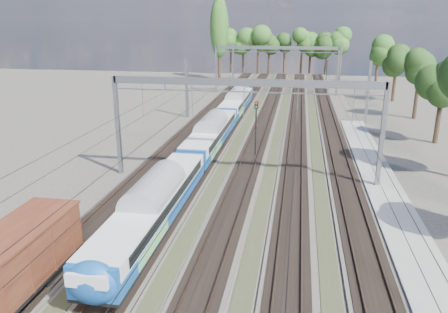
% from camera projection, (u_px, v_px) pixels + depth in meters
% --- Properties ---
extents(track_bed, '(21.00, 130.00, 0.34)m').
position_uv_depth(track_bed, '(259.00, 137.00, 53.14)').
color(track_bed, '#47423A').
rests_on(track_bed, ground).
extents(platform, '(3.00, 70.00, 0.30)m').
position_uv_depth(platform, '(410.00, 243.00, 27.68)').
color(platform, gray).
rests_on(platform, ground).
extents(catenary, '(25.65, 130.00, 9.00)m').
position_uv_depth(catenary, '(268.00, 77.00, 58.42)').
color(catenary, slate).
rests_on(catenary, ground).
extents(tree_belt, '(39.71, 99.46, 11.46)m').
position_uv_depth(tree_belt, '(313.00, 47.00, 93.06)').
color(tree_belt, black).
rests_on(tree_belt, ground).
extents(poplar, '(4.40, 4.40, 19.04)m').
position_uv_depth(poplar, '(219.00, 28.00, 101.78)').
color(poplar, black).
rests_on(poplar, ground).
extents(emu_train, '(2.72, 57.55, 3.97)m').
position_uv_depth(emu_train, '(211.00, 131.00, 46.51)').
color(emu_train, black).
rests_on(emu_train, ground).
extents(worker, '(0.57, 0.74, 1.83)m').
position_uv_depth(worker, '(291.00, 84.00, 91.31)').
color(worker, black).
rests_on(worker, ground).
extents(signal_near, '(0.41, 0.37, 5.81)m').
position_uv_depth(signal_near, '(256.00, 122.00, 44.57)').
color(signal_near, black).
rests_on(signal_near, ground).
extents(signal_far, '(0.37, 0.34, 5.29)m').
position_uv_depth(signal_far, '(327.00, 69.00, 95.73)').
color(signal_far, black).
rests_on(signal_far, ground).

